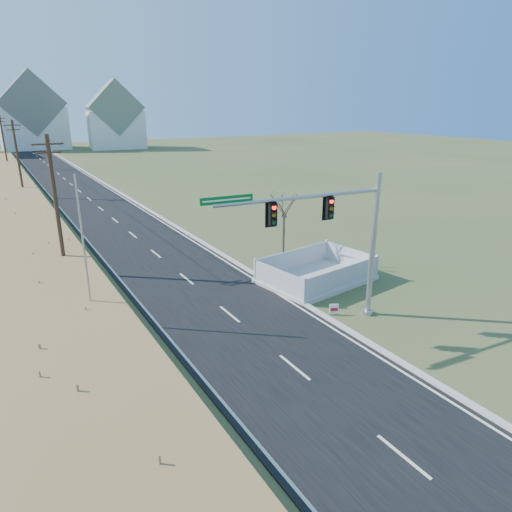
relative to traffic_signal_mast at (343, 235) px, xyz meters
The scene contains 13 objects.
ground 6.51m from the traffic_signal_mast, behind, with size 260.00×260.00×0.00m, color #3C4D25.
road 49.87m from the traffic_signal_mast, 95.28° to the left, with size 8.00×180.00×0.06m, color black.
curb 49.66m from the traffic_signal_mast, 90.48° to the left, with size 0.30×180.00×0.18m, color #B2AFA8.
utility_pole_near 18.20m from the traffic_signal_mast, 127.45° to the left, with size 1.80×0.26×9.00m.
utility_pole_mid 45.80m from the traffic_signal_mast, 103.98° to the left, with size 1.80×0.26×9.00m.
utility_pole_far 75.27m from the traffic_signal_mast, 98.45° to the left, with size 1.80×0.26×9.00m.
condo_n 111.52m from the traffic_signal_mast, 91.32° to the left, with size 15.27×10.20×18.54m.
condo_ne 104.62m from the traffic_signal_mast, 81.51° to the left, with size 14.12×10.51×16.52m.
traffic_signal_mast is the anchor object (origin of this frame).
fence_enclosure 7.05m from the traffic_signal_mast, 64.15° to the left, with size 7.38×5.56×1.55m.
open_sign 4.35m from the traffic_signal_mast, 68.99° to the left, with size 0.47×0.24×0.60m.
flagpole 12.71m from the traffic_signal_mast, 151.24° to the left, with size 0.34×0.34×7.66m.
bare_tree 9.14m from the traffic_signal_mast, 74.54° to the left, with size 2.03×2.03×5.38m.
Camera 1 is at (-9.99, -15.72, 10.70)m, focal length 32.00 mm.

